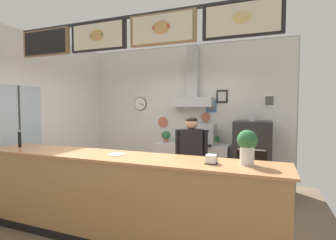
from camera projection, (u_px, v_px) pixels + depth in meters
The scene contains 15 objects.
ground_plane at pixel (136, 223), 3.76m from camera, with size 5.58×5.58×0.00m, color brown.
back_wall_assembly at pixel (183, 110), 5.67m from camera, with size 4.65×2.59×3.06m.
left_wall_with_window at pixel (20, 117), 4.53m from camera, with size 0.15×4.60×3.06m.
service_counter at pixel (118, 197), 3.30m from camera, with size 4.12×0.68×1.09m.
back_prep_counter at pixel (191, 166), 5.39m from camera, with size 1.57×0.53×0.93m.
pizza_oven at pixel (252, 159), 4.77m from camera, with size 0.67×0.71×1.54m.
shop_worker at pixel (191, 160), 4.18m from camera, with size 0.52×0.30×1.55m.
espresso_machine at pixel (202, 134), 5.24m from camera, with size 0.55×0.49×0.43m.
potted_basil at pixel (216, 140), 5.18m from camera, with size 0.14×0.14×0.18m.
potted_oregano at pixel (166, 136), 5.61m from camera, with size 0.20×0.20×0.24m.
potted_thyme at pixel (187, 136), 5.42m from camera, with size 0.24×0.24×0.28m.
napkin_holder at pixel (211, 160), 2.80m from camera, with size 0.13×0.13×0.11m.
condiment_plate at pixel (117, 154), 3.29m from camera, with size 0.21×0.21×0.01m.
pepper_grinder at pixel (20, 139), 3.91m from camera, with size 0.05×0.05×0.27m.
basil_vase at pixel (247, 146), 2.73m from camera, with size 0.21×0.21×0.38m.
Camera 1 is at (1.79, -3.24, 1.73)m, focal length 27.25 mm.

